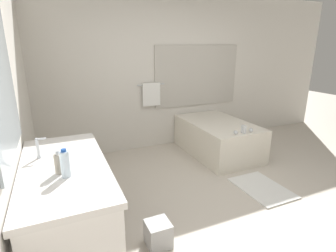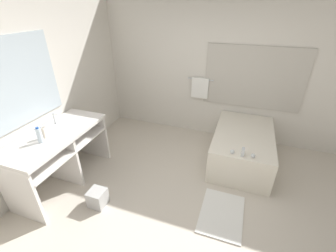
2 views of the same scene
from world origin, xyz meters
name	(u,v)px [view 1 (image 1 of 2)]	position (x,y,z in m)	size (l,w,h in m)	color
ground_plane	(240,204)	(0.00, 0.00, 0.00)	(16.00, 16.00, 0.00)	beige
wall_back_with_blinds	(166,72)	(0.02, 2.23, 1.35)	(7.40, 0.13, 2.70)	silver
vanity_counter	(67,188)	(-1.85, 0.04, 0.63)	(0.67, 1.48, 0.86)	white
sink_faucet	(38,148)	(-2.04, 0.24, 0.95)	(0.09, 0.04, 0.18)	silver
bathtub	(217,136)	(0.63, 1.44, 0.31)	(0.93, 1.50, 0.68)	silver
water_bottle_1	(65,164)	(-1.84, -0.22, 0.97)	(0.07, 0.07, 0.22)	silver
soap_dispenser	(59,164)	(-1.89, -0.14, 0.94)	(0.06, 0.06, 0.18)	gray
waste_bin	(158,234)	(-1.13, -0.22, 0.12)	(0.22, 0.22, 0.24)	#B2B2B2
bath_mat	(262,188)	(0.49, 0.17, 0.01)	(0.54, 0.77, 0.02)	white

